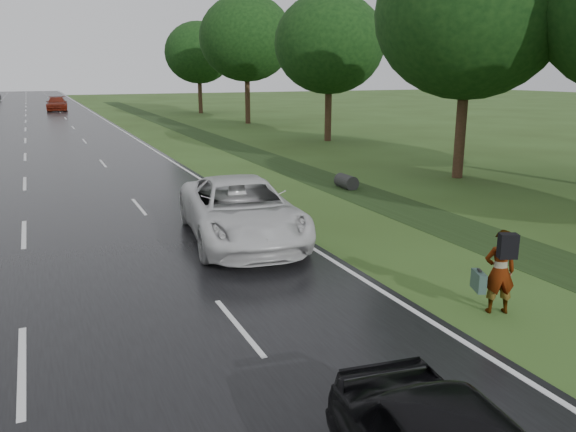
% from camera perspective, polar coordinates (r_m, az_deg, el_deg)
% --- Properties ---
extents(ground, '(220.00, 220.00, 0.00)m').
position_cam_1_polar(ground, '(9.79, -25.39, -13.99)').
color(ground, '#2D4318').
rests_on(ground, ground).
extents(road, '(14.00, 180.00, 0.04)m').
position_cam_1_polar(road, '(53.89, -25.11, 8.44)').
color(road, black).
rests_on(road, ground).
extents(edge_stripe_east, '(0.12, 180.00, 0.01)m').
position_cam_1_polar(edge_stripe_east, '(54.24, -17.91, 9.15)').
color(edge_stripe_east, silver).
rests_on(edge_stripe_east, road).
extents(center_line, '(0.12, 180.00, 0.01)m').
position_cam_1_polar(center_line, '(53.89, -25.11, 8.47)').
color(center_line, silver).
rests_on(center_line, road).
extents(drainage_ditch, '(2.20, 120.00, 0.56)m').
position_cam_1_polar(drainage_ditch, '(29.85, -2.52, 5.99)').
color(drainage_ditch, black).
rests_on(drainage_ditch, ground).
extents(tree_east_b, '(7.60, 7.60, 10.11)m').
position_cam_1_polar(tree_east_b, '(25.03, 17.96, 18.97)').
color(tree_east_b, '#332514').
rests_on(tree_east_b, ground).
extents(tree_east_c, '(7.00, 7.00, 9.29)m').
position_cam_1_polar(tree_east_c, '(37.21, 4.22, 17.06)').
color(tree_east_c, '#332514').
rests_on(tree_east_c, ground).
extents(tree_east_d, '(8.00, 8.00, 10.76)m').
position_cam_1_polar(tree_east_d, '(49.87, -4.24, 17.57)').
color(tree_east_d, '#332514').
rests_on(tree_east_d, ground).
extents(tree_east_f, '(7.20, 7.20, 9.62)m').
position_cam_1_polar(tree_east_f, '(63.06, -9.08, 16.07)').
color(tree_east_f, '#332514').
rests_on(tree_east_f, ground).
extents(pedestrian, '(0.80, 0.83, 1.63)m').
position_cam_1_polar(pedestrian, '(11.21, 20.64, -5.20)').
color(pedestrian, '#A5998C').
rests_on(pedestrian, ground).
extents(white_pickup, '(3.46, 6.18, 1.63)m').
position_cam_1_polar(white_pickup, '(14.97, -4.78, 0.59)').
color(white_pickup, silver).
rests_on(white_pickup, road).
extents(far_car_red, '(2.57, 5.52, 1.56)m').
position_cam_1_polar(far_car_red, '(71.06, -22.43, 10.50)').
color(far_car_red, '#65180B').
rests_on(far_car_red, road).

